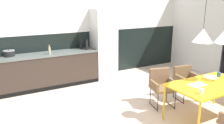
{
  "coord_description": "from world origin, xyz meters",
  "views": [
    {
      "loc": [
        -2.62,
        -2.94,
        2.22
      ],
      "look_at": [
        -0.52,
        0.91,
        1.05
      ],
      "focal_mm": 36.36,
      "sensor_mm": 36.0,
      "label": 1
    }
  ],
  "objects_px": {
    "open_book": "(197,85)",
    "mug_white_ceramic": "(219,74)",
    "mug_wide_latte": "(201,91)",
    "refrigerator_column": "(104,44)",
    "bottle_oil_tall": "(81,45)",
    "cooking_pot": "(9,53)",
    "fruit_bowl": "(210,78)",
    "armchair_head_of_table": "(185,78)",
    "bottle_spice_small": "(50,51)",
    "dining_table": "(210,86)",
    "armchair_far_side": "(162,83)",
    "bottle_wine_green": "(87,45)",
    "pendant_lamp_over_table_near": "(203,35)"
  },
  "relations": [
    {
      "from": "bottle_spice_small",
      "to": "armchair_head_of_table",
      "type": "bearing_deg",
      "value": -40.13
    },
    {
      "from": "armchair_head_of_table",
      "to": "bottle_spice_small",
      "type": "bearing_deg",
      "value": -31.38
    },
    {
      "from": "fruit_bowl",
      "to": "bottle_spice_small",
      "type": "xyz_separation_m",
      "value": [
        -2.4,
        2.96,
        0.23
      ]
    },
    {
      "from": "fruit_bowl",
      "to": "open_book",
      "type": "xyz_separation_m",
      "value": [
        -0.46,
        -0.08,
        -0.04
      ]
    },
    {
      "from": "fruit_bowl",
      "to": "bottle_oil_tall",
      "type": "bearing_deg",
      "value": 114.13
    },
    {
      "from": "dining_table",
      "to": "pendant_lamp_over_table_near",
      "type": "bearing_deg",
      "value": 174.29
    },
    {
      "from": "mug_white_ceramic",
      "to": "pendant_lamp_over_table_near",
      "type": "height_order",
      "value": "pendant_lamp_over_table_near"
    },
    {
      "from": "mug_white_ceramic",
      "to": "pendant_lamp_over_table_near",
      "type": "distance_m",
      "value": 1.22
    },
    {
      "from": "bottle_oil_tall",
      "to": "armchair_head_of_table",
      "type": "bearing_deg",
      "value": -56.37
    },
    {
      "from": "mug_white_ceramic",
      "to": "open_book",
      "type": "bearing_deg",
      "value": -170.72
    },
    {
      "from": "armchair_head_of_table",
      "to": "pendant_lamp_over_table_near",
      "type": "relative_size",
      "value": 0.67
    },
    {
      "from": "armchair_head_of_table",
      "to": "armchair_far_side",
      "type": "distance_m",
      "value": 0.73
    },
    {
      "from": "armchair_far_side",
      "to": "cooking_pot",
      "type": "height_order",
      "value": "cooking_pot"
    },
    {
      "from": "refrigerator_column",
      "to": "mug_wide_latte",
      "type": "xyz_separation_m",
      "value": [
        0.05,
        -3.5,
        -0.23
      ]
    },
    {
      "from": "open_book",
      "to": "pendant_lamp_over_table_near",
      "type": "xyz_separation_m",
      "value": [
        -0.04,
        -0.05,
        0.92
      ]
    },
    {
      "from": "dining_table",
      "to": "armchair_far_side",
      "type": "xyz_separation_m",
      "value": [
        -0.36,
        0.93,
        -0.17
      ]
    },
    {
      "from": "open_book",
      "to": "mug_wide_latte",
      "type": "relative_size",
      "value": 2.64
    },
    {
      "from": "open_book",
      "to": "mug_wide_latte",
      "type": "distance_m",
      "value": 0.42
    },
    {
      "from": "refrigerator_column",
      "to": "bottle_spice_small",
      "type": "distance_m",
      "value": 1.62
    },
    {
      "from": "armchair_head_of_table",
      "to": "fruit_bowl",
      "type": "xyz_separation_m",
      "value": [
        -0.17,
        -0.79,
        0.27
      ]
    },
    {
      "from": "bottle_oil_tall",
      "to": "armchair_far_side",
      "type": "bearing_deg",
      "value": -70.03
    },
    {
      "from": "armchair_far_side",
      "to": "fruit_bowl",
      "type": "height_order",
      "value": "armchair_far_side"
    },
    {
      "from": "mug_white_ceramic",
      "to": "bottle_oil_tall",
      "type": "height_order",
      "value": "bottle_oil_tall"
    },
    {
      "from": "dining_table",
      "to": "open_book",
      "type": "relative_size",
      "value": 4.86
    },
    {
      "from": "dining_table",
      "to": "mug_wide_latte",
      "type": "relative_size",
      "value": 12.82
    },
    {
      "from": "dining_table",
      "to": "fruit_bowl",
      "type": "height_order",
      "value": "fruit_bowl"
    },
    {
      "from": "armchair_far_side",
      "to": "mug_wide_latte",
      "type": "distance_m",
      "value": 1.22
    },
    {
      "from": "armchair_head_of_table",
      "to": "bottle_spice_small",
      "type": "xyz_separation_m",
      "value": [
        -2.57,
        2.17,
        0.5
      ]
    },
    {
      "from": "cooking_pot",
      "to": "pendant_lamp_over_table_near",
      "type": "height_order",
      "value": "pendant_lamp_over_table_near"
    },
    {
      "from": "refrigerator_column",
      "to": "mug_white_ceramic",
      "type": "bearing_deg",
      "value": -70.22
    },
    {
      "from": "cooking_pot",
      "to": "bottle_spice_small",
      "type": "relative_size",
      "value": 1.14
    },
    {
      "from": "dining_table",
      "to": "mug_wide_latte",
      "type": "height_order",
      "value": "mug_wide_latte"
    },
    {
      "from": "armchair_head_of_table",
      "to": "fruit_bowl",
      "type": "bearing_deg",
      "value": 86.44
    },
    {
      "from": "bottle_oil_tall",
      "to": "bottle_spice_small",
      "type": "height_order",
      "value": "bottle_oil_tall"
    },
    {
      "from": "bottle_wine_green",
      "to": "refrigerator_column",
      "type": "bearing_deg",
      "value": 8.74
    },
    {
      "from": "armchair_head_of_table",
      "to": "open_book",
      "type": "distance_m",
      "value": 1.1
    },
    {
      "from": "refrigerator_column",
      "to": "dining_table",
      "type": "relative_size",
      "value": 1.3
    },
    {
      "from": "refrigerator_column",
      "to": "open_book",
      "type": "height_order",
      "value": "refrigerator_column"
    },
    {
      "from": "bottle_oil_tall",
      "to": "pendant_lamp_over_table_near",
      "type": "height_order",
      "value": "pendant_lamp_over_table_near"
    },
    {
      "from": "fruit_bowl",
      "to": "mug_wide_latte",
      "type": "relative_size",
      "value": 2.13
    },
    {
      "from": "mug_white_ceramic",
      "to": "cooking_pot",
      "type": "height_order",
      "value": "cooking_pot"
    },
    {
      "from": "armchair_head_of_table",
      "to": "armchair_far_side",
      "type": "relative_size",
      "value": 0.94
    },
    {
      "from": "open_book",
      "to": "mug_white_ceramic",
      "type": "height_order",
      "value": "mug_white_ceramic"
    },
    {
      "from": "bottle_wine_green",
      "to": "fruit_bowl",
      "type": "bearing_deg",
      "value": -65.79
    },
    {
      "from": "armchair_far_side",
      "to": "pendant_lamp_over_table_near",
      "type": "height_order",
      "value": "pendant_lamp_over_table_near"
    },
    {
      "from": "cooking_pot",
      "to": "bottle_oil_tall",
      "type": "bearing_deg",
      "value": -0.31
    },
    {
      "from": "fruit_bowl",
      "to": "bottle_spice_small",
      "type": "relative_size",
      "value": 1.08
    },
    {
      "from": "bottle_oil_tall",
      "to": "bottle_spice_small",
      "type": "relative_size",
      "value": 1.18
    },
    {
      "from": "mug_wide_latte",
      "to": "bottle_spice_small",
      "type": "relative_size",
      "value": 0.51
    },
    {
      "from": "refrigerator_column",
      "to": "bottle_oil_tall",
      "type": "height_order",
      "value": "refrigerator_column"
    }
  ]
}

